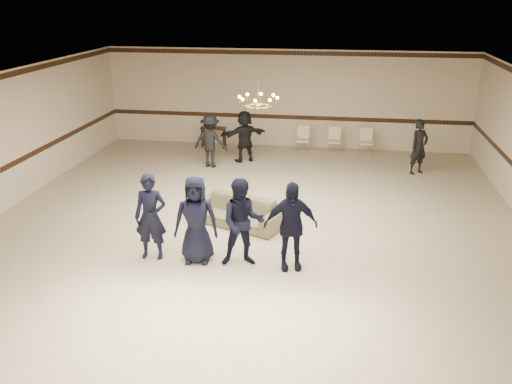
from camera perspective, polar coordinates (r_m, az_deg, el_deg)
room at (r=11.33m, az=-0.55°, el=3.33°), size 12.01×14.01×3.21m
chair_rail at (r=18.18m, az=3.14°, el=7.91°), size 12.00×0.02×0.14m
crown_molding at (r=17.85m, az=3.27°, el=14.44°), size 12.00×0.02×0.14m
chandelier at (r=11.99m, az=0.24°, el=10.56°), size 0.94×0.94×0.89m
boy_a at (r=10.58m, az=-11.06°, el=-2.60°), size 0.65×0.44×1.72m
boy_b at (r=10.32m, az=-6.34°, el=-2.94°), size 0.89×0.63×1.72m
boy_c at (r=10.13m, az=-1.41°, el=-3.27°), size 0.95×0.81×1.72m
boy_d at (r=10.02m, az=3.67°, el=-3.59°), size 1.08×0.64×1.72m
settee at (r=12.09m, az=-2.05°, el=-2.06°), size 2.26×1.53×0.61m
adult_left at (r=16.04m, az=-4.84°, el=5.39°), size 1.10×0.75×1.58m
adult_mid at (r=16.52m, az=-1.21°, el=5.90°), size 1.49×1.16×1.58m
adult_right at (r=16.05m, az=16.81°, el=4.58°), size 0.69×0.64×1.58m
banquet_chair_left at (r=17.55m, az=4.96°, el=5.50°), size 0.42×0.42×0.87m
banquet_chair_mid at (r=17.51m, az=8.24°, el=5.33°), size 0.44×0.44×0.87m
banquet_chair_right at (r=17.53m, az=11.52°, el=5.15°), size 0.44×0.44×0.87m
console_table at (r=18.21m, az=-4.50°, el=5.77°), size 0.85×0.42×0.69m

